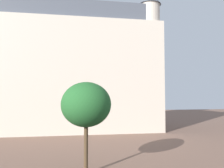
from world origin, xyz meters
TOP-DOWN VIEW (x-y plane):
  - landmark_building at (-3.87, 30.73)m, footprint 26.99×10.24m
  - tree_curb_far at (-1.05, 12.44)m, footprint 3.19×3.19m

SIDE VIEW (x-z plane):
  - tree_curb_far at x=-1.05m, z-range 1.44..7.22m
  - landmark_building at x=-3.87m, z-range -5.93..25.70m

